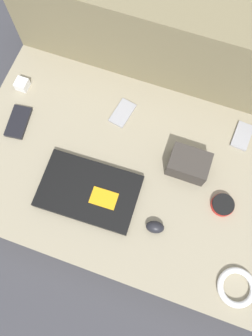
{
  "coord_description": "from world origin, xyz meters",
  "views": [
    {
      "loc": [
        0.12,
        -0.33,
        1.24
      ],
      "look_at": [
        0.0,
        0.0,
        0.15
      ],
      "focal_mm": 35.0,
      "sensor_mm": 36.0,
      "label": 1
    }
  ],
  "objects_px": {
    "computer_mouse": "(155,227)",
    "phone_silver": "(18,122)",
    "laptop": "(89,191)",
    "phone_black": "(242,136)",
    "charger_brick": "(22,84)",
    "speaker_puck": "(223,205)",
    "phone_small": "(123,113)",
    "camera_pouch": "(189,164)"
  },
  "relations": [
    {
      "from": "computer_mouse",
      "to": "phone_silver",
      "type": "xyz_separation_m",
      "value": [
        -0.6,
        0.2,
        -0.01
      ]
    },
    {
      "from": "laptop",
      "to": "phone_silver",
      "type": "distance_m",
      "value": 0.38
    },
    {
      "from": "laptop",
      "to": "phone_black",
      "type": "bearing_deg",
      "value": 38.32
    },
    {
      "from": "phone_black",
      "to": "charger_brick",
      "type": "relative_size",
      "value": 2.4
    },
    {
      "from": "speaker_puck",
      "to": "phone_black",
      "type": "relative_size",
      "value": 0.72
    },
    {
      "from": "laptop",
      "to": "phone_small",
      "type": "xyz_separation_m",
      "value": [
        0.01,
        0.33,
        -0.01
      ]
    },
    {
      "from": "speaker_puck",
      "to": "phone_black",
      "type": "height_order",
      "value": "speaker_puck"
    },
    {
      "from": "laptop",
      "to": "charger_brick",
      "type": "distance_m",
      "value": 0.5
    },
    {
      "from": "phone_small",
      "to": "camera_pouch",
      "type": "distance_m",
      "value": 0.32
    },
    {
      "from": "laptop",
      "to": "charger_brick",
      "type": "height_order",
      "value": "charger_brick"
    },
    {
      "from": "phone_black",
      "to": "camera_pouch",
      "type": "bearing_deg",
      "value": -126.34
    },
    {
      "from": "laptop",
      "to": "computer_mouse",
      "type": "height_order",
      "value": "computer_mouse"
    },
    {
      "from": "speaker_puck",
      "to": "phone_small",
      "type": "bearing_deg",
      "value": 153.7
    },
    {
      "from": "computer_mouse",
      "to": "phone_small",
      "type": "height_order",
      "value": "computer_mouse"
    },
    {
      "from": "phone_silver",
      "to": "charger_brick",
      "type": "bearing_deg",
      "value": 101.63
    },
    {
      "from": "speaker_puck",
      "to": "camera_pouch",
      "type": "relative_size",
      "value": 0.58
    },
    {
      "from": "phone_silver",
      "to": "phone_black",
      "type": "distance_m",
      "value": 0.83
    },
    {
      "from": "speaker_puck",
      "to": "phone_silver",
      "type": "relative_size",
      "value": 0.58
    },
    {
      "from": "speaker_puck",
      "to": "phone_silver",
      "type": "distance_m",
      "value": 0.8
    },
    {
      "from": "phone_black",
      "to": "computer_mouse",
      "type": "bearing_deg",
      "value": -111.05
    },
    {
      "from": "computer_mouse",
      "to": "speaker_puck",
      "type": "relative_size",
      "value": 0.86
    },
    {
      "from": "phone_silver",
      "to": "charger_brick",
      "type": "relative_size",
      "value": 2.98
    },
    {
      "from": "laptop",
      "to": "computer_mouse",
      "type": "bearing_deg",
      "value": -11.38
    },
    {
      "from": "phone_black",
      "to": "charger_brick",
      "type": "xyz_separation_m",
      "value": [
        -0.85,
        -0.08,
        0.01
      ]
    },
    {
      "from": "computer_mouse",
      "to": "charger_brick",
      "type": "bearing_deg",
      "value": 141.31
    },
    {
      "from": "phone_silver",
      "to": "phone_black",
      "type": "xyz_separation_m",
      "value": [
        0.8,
        0.22,
        -0.0
      ]
    },
    {
      "from": "speaker_puck",
      "to": "charger_brick",
      "type": "distance_m",
      "value": 0.87
    },
    {
      "from": "computer_mouse",
      "to": "phone_black",
      "type": "relative_size",
      "value": 0.62
    },
    {
      "from": "camera_pouch",
      "to": "laptop",
      "type": "bearing_deg",
      "value": -146.13
    },
    {
      "from": "computer_mouse",
      "to": "charger_brick",
      "type": "xyz_separation_m",
      "value": [
        -0.65,
        0.35,
        0.0
      ]
    },
    {
      "from": "speaker_puck",
      "to": "charger_brick",
      "type": "bearing_deg",
      "value": 166.8
    },
    {
      "from": "charger_brick",
      "to": "laptop",
      "type": "bearing_deg",
      "value": -37.73
    },
    {
      "from": "phone_black",
      "to": "charger_brick",
      "type": "height_order",
      "value": "charger_brick"
    },
    {
      "from": "camera_pouch",
      "to": "charger_brick",
      "type": "distance_m",
      "value": 0.7
    },
    {
      "from": "computer_mouse",
      "to": "camera_pouch",
      "type": "distance_m",
      "value": 0.25
    },
    {
      "from": "phone_small",
      "to": "laptop",
      "type": "bearing_deg",
      "value": -80.69
    },
    {
      "from": "laptop",
      "to": "charger_brick",
      "type": "xyz_separation_m",
      "value": [
        -0.39,
        0.31,
        0.01
      ]
    },
    {
      "from": "speaker_puck",
      "to": "charger_brick",
      "type": "height_order",
      "value": "charger_brick"
    },
    {
      "from": "camera_pouch",
      "to": "charger_brick",
      "type": "xyz_separation_m",
      "value": [
        -0.69,
        0.11,
        -0.02
      ]
    },
    {
      "from": "speaker_puck",
      "to": "phone_black",
      "type": "bearing_deg",
      "value": 88.87
    },
    {
      "from": "camera_pouch",
      "to": "phone_silver",
      "type": "bearing_deg",
      "value": -176.6
    },
    {
      "from": "phone_small",
      "to": "charger_brick",
      "type": "distance_m",
      "value": 0.4
    }
  ]
}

